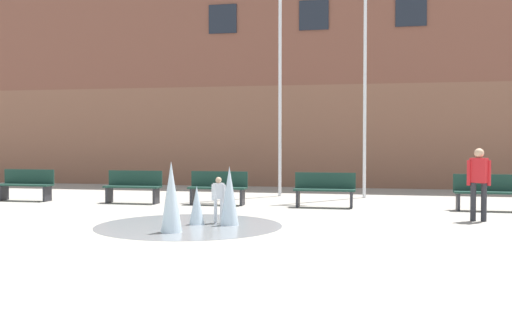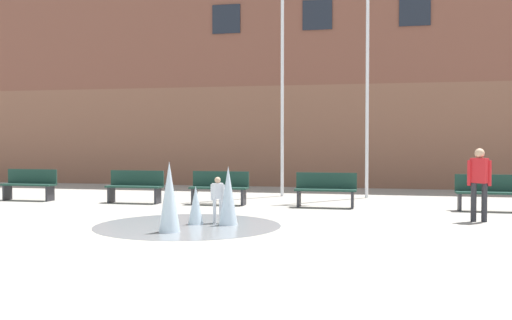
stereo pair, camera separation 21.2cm
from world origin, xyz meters
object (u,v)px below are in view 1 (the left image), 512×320
park_bench_under_left_flagpole (218,187)px  park_bench_near_trashcan (487,192)px  adult_near_bench (479,178)px  child_running (219,196)px  flagpole_right (366,40)px  park_bench_center (325,189)px  park_bench_far_left (27,184)px  park_bench_left_of_flagpoles (133,186)px  flagpole_left (281,47)px

park_bench_under_left_flagpole → park_bench_near_trashcan: same height
park_bench_under_left_flagpole → adult_near_bench: bearing=-18.2°
child_running → flagpole_right: bearing=-162.4°
park_bench_center → park_bench_near_trashcan: size_ratio=1.00×
park_bench_far_left → park_bench_under_left_flagpole: bearing=0.8°
park_bench_near_trashcan → adult_near_bench: (-0.52, -2.09, 0.45)m
park_bench_center → adult_near_bench: bearing=-30.3°
park_bench_under_left_flagpole → flagpole_right: (3.90, 2.85, 4.34)m
park_bench_left_of_flagpoles → flagpole_left: size_ratio=0.18×
adult_near_bench → flagpole_right: size_ratio=0.17×
park_bench_center → park_bench_under_left_flagpole: bearing=178.7°
park_bench_left_of_flagpoles → child_running: 4.87m
park_bench_center → child_running: child_running is taller
park_bench_left_of_flagpoles → park_bench_center: 5.35m
adult_near_bench → flagpole_left: bearing=167.8°
park_bench_left_of_flagpoles → park_bench_under_left_flagpole: size_ratio=1.00×
park_bench_far_left → park_bench_left_of_flagpoles: size_ratio=1.00×
flagpole_left → park_bench_near_trashcan: bearing=-26.9°
park_bench_left_of_flagpoles → child_running: size_ratio=1.62×
park_bench_center → adult_near_bench: 4.10m
adult_near_bench → flagpole_left: size_ratio=0.18×
park_bench_under_left_flagpole → park_bench_near_trashcan: 6.97m
park_bench_far_left → park_bench_near_trashcan: size_ratio=1.00×
child_running → flagpole_left: flagpole_left is taller
child_running → flagpole_left: (0.28, 6.42, 4.11)m
park_bench_near_trashcan → flagpole_left: (-5.70, 2.89, 4.21)m
child_running → flagpole_right: flagpole_right is taller
child_running → flagpole_left: bearing=-140.6°
park_bench_far_left → park_bench_under_left_flagpole: same height
park_bench_left_of_flagpoles → park_bench_under_left_flagpole: bearing=2.4°
adult_near_bench → flagpole_right: (-2.54, 4.98, 3.89)m
adult_near_bench → park_bench_near_trashcan: bearing=107.6°
park_bench_far_left → adult_near_bench: size_ratio=1.01×
flagpole_left → park_bench_center: bearing=-60.5°
adult_near_bench → park_bench_under_left_flagpole: bearing=-166.6°
park_bench_far_left → flagpole_right: size_ratio=0.18×
park_bench_far_left → flagpole_right: flagpole_right is taller
park_bench_under_left_flagpole → park_bench_near_trashcan: (6.97, -0.03, 0.00)m
park_bench_left_of_flagpoles → flagpole_left: (3.70, 2.95, 4.21)m
park_bench_center → flagpole_right: flagpole_right is taller
park_bench_near_trashcan → flagpole_left: 7.65m
child_running → flagpole_left: size_ratio=0.11×
flagpole_right → park_bench_near_trashcan: bearing=-43.3°
park_bench_near_trashcan → adult_near_bench: 2.20m
park_bench_left_of_flagpoles → adult_near_bench: bearing=-12.8°
park_bench_far_left → park_bench_under_left_flagpole: size_ratio=1.00×
park_bench_under_left_flagpole → child_running: 3.70m
child_running → flagpole_right: (2.92, 6.42, 4.24)m
park_bench_far_left → park_bench_near_trashcan: bearing=0.2°
park_bench_center → flagpole_right: bearing=71.4°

